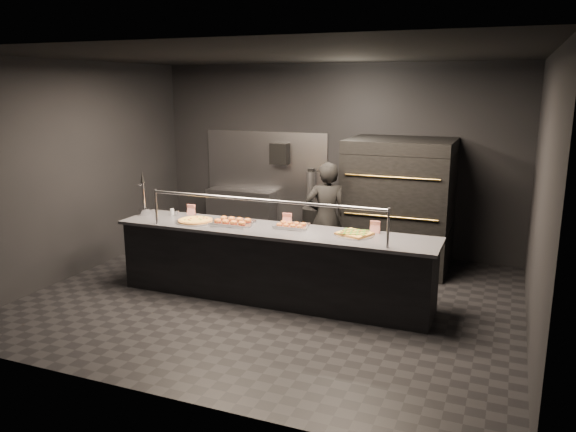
% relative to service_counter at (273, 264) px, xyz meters
% --- Properties ---
extents(room, '(6.04, 6.00, 3.00)m').
position_rel_service_counter_xyz_m(room, '(-0.02, 0.05, 1.03)').
color(room, black).
rests_on(room, ground).
extents(service_counter, '(4.10, 0.78, 1.37)m').
position_rel_service_counter_xyz_m(service_counter, '(0.00, 0.00, 0.00)').
color(service_counter, black).
rests_on(service_counter, ground).
extents(pizza_oven, '(1.50, 1.23, 1.91)m').
position_rel_service_counter_xyz_m(pizza_oven, '(1.20, 1.90, 0.50)').
color(pizza_oven, black).
rests_on(pizza_oven, ground).
extents(prep_shelf, '(1.20, 0.35, 0.90)m').
position_rel_service_counter_xyz_m(prep_shelf, '(-1.60, 2.32, -0.01)').
color(prep_shelf, '#99999E').
rests_on(prep_shelf, ground).
extents(towel_dispenser, '(0.30, 0.20, 0.35)m').
position_rel_service_counter_xyz_m(towel_dispenser, '(-0.90, 2.39, 1.09)').
color(towel_dispenser, black).
rests_on(towel_dispenser, room).
extents(fire_extinguisher, '(0.14, 0.14, 0.51)m').
position_rel_service_counter_xyz_m(fire_extinguisher, '(-0.35, 2.40, 0.60)').
color(fire_extinguisher, '#B2B2B7').
rests_on(fire_extinguisher, room).
extents(beer_tap, '(0.16, 0.22, 0.61)m').
position_rel_service_counter_xyz_m(beer_tap, '(-1.95, 0.05, 0.63)').
color(beer_tap, silver).
rests_on(beer_tap, service_counter).
extents(round_pizza, '(0.52, 0.52, 0.03)m').
position_rel_service_counter_xyz_m(round_pizza, '(-1.09, -0.03, 0.47)').
color(round_pizza, silver).
rests_on(round_pizza, service_counter).
extents(slider_tray_a, '(0.59, 0.50, 0.08)m').
position_rel_service_counter_xyz_m(slider_tray_a, '(-0.57, 0.02, 0.49)').
color(slider_tray_a, silver).
rests_on(slider_tray_a, service_counter).
extents(slider_tray_b, '(0.46, 0.39, 0.06)m').
position_rel_service_counter_xyz_m(slider_tray_b, '(0.19, 0.15, 0.48)').
color(slider_tray_b, silver).
rests_on(slider_tray_b, service_counter).
extents(square_pizza, '(0.46, 0.46, 0.05)m').
position_rel_service_counter_xyz_m(square_pizza, '(1.02, 0.08, 0.47)').
color(square_pizza, silver).
rests_on(square_pizza, service_counter).
extents(condiment_jar, '(0.14, 0.05, 0.09)m').
position_rel_service_counter_xyz_m(condiment_jar, '(-1.56, 0.18, 0.50)').
color(condiment_jar, silver).
rests_on(condiment_jar, service_counter).
extents(tent_cards, '(2.68, 0.04, 0.15)m').
position_rel_service_counter_xyz_m(tent_cards, '(-0.01, 0.28, 0.53)').
color(tent_cards, white).
rests_on(tent_cards, service_counter).
extents(trash_bin, '(0.43, 0.43, 0.72)m').
position_rel_service_counter_xyz_m(trash_bin, '(-0.20, 2.22, -0.10)').
color(trash_bin, black).
rests_on(trash_bin, ground).
extents(worker, '(0.70, 0.61, 1.62)m').
position_rel_service_counter_xyz_m(worker, '(0.30, 1.21, 0.35)').
color(worker, black).
rests_on(worker, ground).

